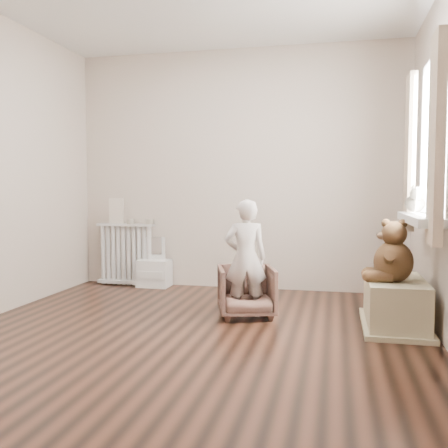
% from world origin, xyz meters
% --- Properties ---
extents(floor, '(3.60, 3.60, 0.01)m').
position_xyz_m(floor, '(0.00, 0.00, 0.00)').
color(floor, black).
rests_on(floor, ground).
extents(back_wall, '(3.60, 0.02, 2.60)m').
position_xyz_m(back_wall, '(0.00, 1.80, 1.30)').
color(back_wall, beige).
rests_on(back_wall, ground).
extents(front_wall, '(3.60, 0.02, 2.60)m').
position_xyz_m(front_wall, '(0.00, -1.80, 1.30)').
color(front_wall, beige).
rests_on(front_wall, ground).
extents(window, '(0.03, 0.90, 1.10)m').
position_xyz_m(window, '(1.76, 0.30, 1.45)').
color(window, white).
rests_on(window, right_wall).
extents(window_sill, '(0.22, 1.10, 0.06)m').
position_xyz_m(window_sill, '(1.67, 0.30, 0.87)').
color(window_sill, silver).
rests_on(window_sill, right_wall).
extents(curtain_left, '(0.06, 0.26, 1.30)m').
position_xyz_m(curtain_left, '(1.65, -0.27, 1.39)').
color(curtain_left, '#C3AE91').
rests_on(curtain_left, right_wall).
extents(curtain_right, '(0.06, 0.26, 1.30)m').
position_xyz_m(curtain_right, '(1.65, 0.87, 1.39)').
color(curtain_right, '#C3AE91').
rests_on(curtain_right, right_wall).
extents(radiator, '(0.66, 0.13, 0.70)m').
position_xyz_m(radiator, '(-1.27, 1.68, 0.39)').
color(radiator, silver).
rests_on(radiator, floor).
extents(paper_doll, '(0.17, 0.02, 0.29)m').
position_xyz_m(paper_doll, '(-1.38, 1.68, 0.84)').
color(paper_doll, beige).
rests_on(paper_doll, radiator).
extents(tin_a, '(0.09, 0.09, 0.05)m').
position_xyz_m(tin_a, '(-1.21, 1.68, 0.73)').
color(tin_a, '#A59E8C').
rests_on(tin_a, radiator).
extents(tin_b, '(0.10, 0.10, 0.06)m').
position_xyz_m(tin_b, '(-0.98, 1.68, 0.73)').
color(tin_b, '#A59E8C').
rests_on(tin_b, radiator).
extents(toy_vanity, '(0.35, 0.25, 0.55)m').
position_xyz_m(toy_vanity, '(-0.92, 1.65, 0.28)').
color(toy_vanity, silver).
rests_on(toy_vanity, floor).
extents(armchair, '(0.59, 0.59, 0.43)m').
position_xyz_m(armchair, '(0.32, 0.57, 0.22)').
color(armchair, brown).
rests_on(armchair, floor).
extents(child, '(0.41, 0.33, 0.98)m').
position_xyz_m(child, '(0.32, 0.52, 0.51)').
color(child, silver).
rests_on(child, armchair).
extents(toy_bench, '(0.43, 0.82, 0.39)m').
position_xyz_m(toy_bench, '(1.52, 0.51, 0.20)').
color(toy_bench, '#BBB28B').
rests_on(toy_bench, floor).
extents(teddy_bear, '(0.39, 0.30, 0.47)m').
position_xyz_m(teddy_bear, '(1.49, 0.40, 0.67)').
color(teddy_bear, '#362211').
rests_on(teddy_bear, toy_bench).
extents(plush_cat, '(0.24, 0.29, 0.21)m').
position_xyz_m(plush_cat, '(1.66, 0.59, 1.00)').
color(plush_cat, gray).
rests_on(plush_cat, window_sill).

